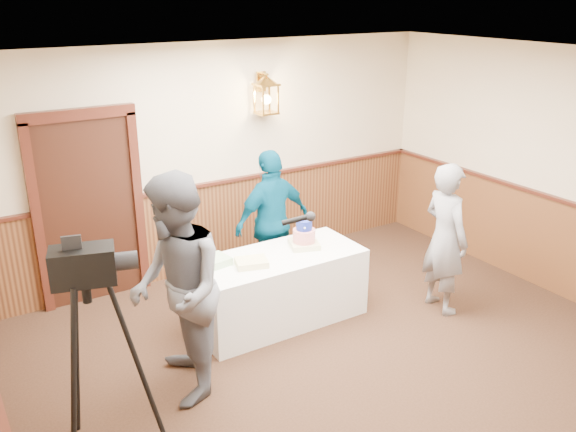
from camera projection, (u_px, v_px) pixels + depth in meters
name	position (u px, v px, depth m)	size (l,w,h in m)	color
ground	(405.00, 412.00, 5.13)	(7.00, 7.00, 0.00)	black
room_shell	(374.00, 229.00, 4.93)	(6.02, 7.02, 2.81)	beige
display_table	(278.00, 288.00, 6.46)	(1.80, 0.80, 0.75)	white
tiered_cake	(304.00, 236.00, 6.50)	(0.38, 0.38, 0.31)	beige
sheet_cake_yellow	(251.00, 263.00, 6.09)	(0.31, 0.24, 0.06)	#EBE08C
sheet_cake_green	(213.00, 262.00, 6.09)	(0.32, 0.26, 0.08)	#99C48A
interviewer	(177.00, 290.00, 5.05)	(1.58, 1.13, 2.00)	#575961
baker	(445.00, 238.00, 6.54)	(0.61, 0.40, 1.67)	gray
assistant_p	(272.00, 221.00, 6.99)	(0.99, 0.41, 1.69)	navy
tv_camera_rig	(97.00, 370.00, 4.37)	(0.68, 0.63, 1.73)	black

